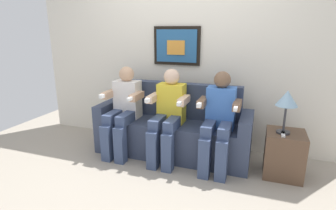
% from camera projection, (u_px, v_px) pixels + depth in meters
% --- Properties ---
extents(ground_plane, '(5.63, 5.63, 0.00)m').
position_uv_depth(ground_plane, '(164.00, 164.00, 3.21)').
color(ground_plane, '#9E9384').
extents(back_wall_assembly, '(4.33, 0.10, 2.60)m').
position_uv_depth(back_wall_assembly, '(183.00, 50.00, 3.56)').
color(back_wall_assembly, silver).
rests_on(back_wall_assembly, ground_plane).
extents(couch, '(1.93, 0.58, 0.90)m').
position_uv_depth(couch, '(173.00, 131.00, 3.43)').
color(couch, '#333D56').
rests_on(couch, ground_plane).
extents(person_on_left, '(0.46, 0.56, 1.11)m').
position_uv_depth(person_on_left, '(123.00, 108.00, 3.39)').
color(person_on_left, white).
rests_on(person_on_left, ground_plane).
extents(person_in_middle, '(0.46, 0.56, 1.11)m').
position_uv_depth(person_in_middle, '(168.00, 112.00, 3.20)').
color(person_in_middle, yellow).
rests_on(person_in_middle, ground_plane).
extents(person_on_right, '(0.46, 0.56, 1.11)m').
position_uv_depth(person_on_right, '(219.00, 118.00, 3.00)').
color(person_on_right, '#3F72CC').
rests_on(person_on_right, ground_plane).
extents(side_table_right, '(0.40, 0.40, 0.50)m').
position_uv_depth(side_table_right, '(284.00, 154.00, 2.92)').
color(side_table_right, brown).
rests_on(side_table_right, ground_plane).
extents(table_lamp, '(0.22, 0.22, 0.46)m').
position_uv_depth(table_lamp, '(287.00, 100.00, 2.75)').
color(table_lamp, '#333338').
rests_on(table_lamp, side_table_right).
extents(spare_remote_on_table, '(0.04, 0.13, 0.02)m').
position_uv_depth(spare_remote_on_table, '(283.00, 134.00, 2.78)').
color(spare_remote_on_table, white).
rests_on(spare_remote_on_table, side_table_right).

